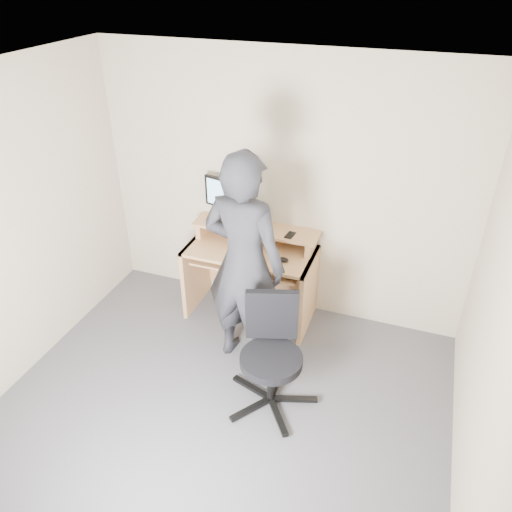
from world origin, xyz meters
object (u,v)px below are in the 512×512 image
Objects in this scene: desk at (253,263)px; office_chair at (271,349)px; person at (244,264)px; monitor at (226,197)px.

desk is 1.30× the size of office_chair.
desk is at bearing 98.97° from office_chair.
person is at bearing -76.08° from desk.
monitor is at bearing 108.48° from office_chair.
desk is 1.17m from office_chair.
desk is 0.69m from monitor.
person is (0.46, -0.73, -0.21)m from monitor.
office_chair is (0.53, -1.04, -0.04)m from desk.
person is at bearing -44.74° from monitor.
person reaches higher than monitor.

